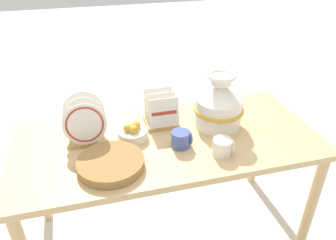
{
  "coord_description": "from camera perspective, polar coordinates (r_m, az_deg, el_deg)",
  "views": [
    {
      "loc": [
        -0.37,
        -1.39,
        1.7
      ],
      "look_at": [
        0.0,
        0.0,
        0.84
      ],
      "focal_mm": 35.0,
      "sensor_mm": 36.0,
      "label": 1
    }
  ],
  "objects": [
    {
      "name": "ground_plane",
      "position": [
        2.23,
        0.0,
        -18.85
      ],
      "size": [
        14.0,
        14.0,
        0.0
      ],
      "primitive_type": "plane",
      "color": "silver"
    },
    {
      "name": "display_table",
      "position": [
        1.79,
        0.0,
        -5.28
      ],
      "size": [
        1.6,
        0.73,
        0.73
      ],
      "color": "tan",
      "rests_on": "ground_plane"
    },
    {
      "name": "ceramic_vase",
      "position": [
        1.8,
        8.89,
        2.72
      ],
      "size": [
        0.28,
        0.28,
        0.31
      ],
      "color": "white",
      "rests_on": "display_table"
    },
    {
      "name": "dish_rack_round_plates",
      "position": [
        1.72,
        -14.21,
        -0.92
      ],
      "size": [
        0.21,
        0.18,
        0.24
      ],
      "color": "tan",
      "rests_on": "display_table"
    },
    {
      "name": "dish_rack_square_plates",
      "position": [
        1.84,
        -1.06,
        0.91
      ],
      "size": [
        0.18,
        0.17,
        0.19
      ],
      "color": "tan",
      "rests_on": "display_table"
    },
    {
      "name": "wicker_charger_stack",
      "position": [
        1.55,
        -9.95,
        -7.46
      ],
      "size": [
        0.31,
        0.31,
        0.04
      ],
      "color": "olive",
      "rests_on": "display_table"
    },
    {
      "name": "mug_cobalt_glaze",
      "position": [
        1.66,
        2.35,
        -3.33
      ],
      "size": [
        0.1,
        0.09,
        0.09
      ],
      "color": "#42569E",
      "rests_on": "display_table"
    },
    {
      "name": "mug_cream_glaze",
      "position": [
        1.62,
        9.54,
        -4.66
      ],
      "size": [
        0.1,
        0.09,
        0.09
      ],
      "color": "silver",
      "rests_on": "display_table"
    },
    {
      "name": "fruit_bowl",
      "position": [
        1.73,
        -6.15,
        -2.22
      ],
      "size": [
        0.16,
        0.16,
        0.09
      ],
      "color": "white",
      "rests_on": "display_table"
    }
  ]
}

